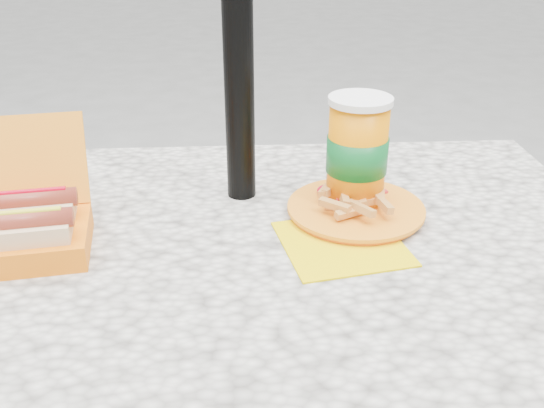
{
  "coord_description": "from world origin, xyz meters",
  "views": [
    {
      "loc": [
        -0.0,
        -0.82,
        1.22
      ],
      "look_at": [
        0.05,
        0.02,
        0.8
      ],
      "focal_mm": 40.0,
      "sensor_mm": 36.0,
      "label": 1
    }
  ],
  "objects": [
    {
      "name": "soda_cup",
      "position": [
        0.19,
        0.1,
        0.85
      ],
      "size": [
        0.1,
        0.1,
        0.19
      ],
      "rotation": [
        0.0,
        0.0,
        -0.11
      ],
      "color": "orange",
      "rests_on": "picnic_table"
    },
    {
      "name": "picnic_table",
      "position": [
        0.0,
        0.0,
        0.64
      ],
      "size": [
        1.2,
        0.8,
        0.75
      ],
      "color": "beige",
      "rests_on": "ground"
    },
    {
      "name": "fries_plate",
      "position": [
        0.18,
        0.06,
        0.76
      ],
      "size": [
        0.26,
        0.32,
        0.04
      ],
      "rotation": [
        0.0,
        0.0,
        -0.09
      ],
      "color": "#E6C500",
      "rests_on": "picnic_table"
    },
    {
      "name": "hotdog_box",
      "position": [
        -0.34,
        -0.02,
        0.79
      ],
      "size": [
        0.25,
        0.24,
        0.17
      ],
      "rotation": [
        0.0,
        0.0,
        0.14
      ],
      "color": "orange",
      "rests_on": "picnic_table"
    }
  ]
}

